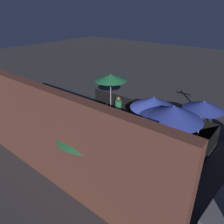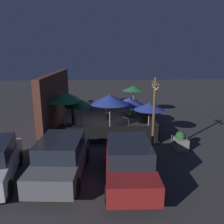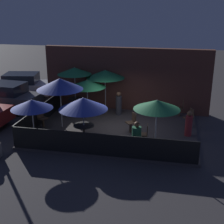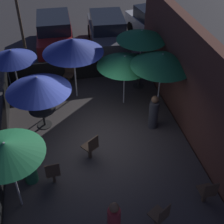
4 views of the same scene
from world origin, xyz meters
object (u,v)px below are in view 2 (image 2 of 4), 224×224
(light_post, at_px, (154,114))
(parked_car_0, at_px, (129,161))
(dining_table_0, at_px, (65,128))
(patio_chair_1, at_px, (122,110))
(patio_umbrella_3, at_px, (149,106))
(patio_chair_0, at_px, (91,105))
(patio_chair_3, at_px, (74,106))
(patio_umbrella_1, at_px, (129,101))
(planter_box, at_px, (180,141))
(dining_table_1, at_px, (129,118))
(patio_umbrella_2, at_px, (110,99))
(parked_car_1, at_px, (61,157))
(patio_umbrella_6, at_px, (134,88))
(patron_0, at_px, (105,105))
(patron_2, at_px, (74,116))
(patio_umbrella_0, at_px, (63,99))
(patron_1, at_px, (131,110))
(patio_umbrella_4, at_px, (81,103))
(patio_chair_4, at_px, (114,133))
(patio_umbrella_5, at_px, (64,96))
(patio_chair_2, at_px, (107,112))

(light_post, xyz_separation_m, parked_car_0, (-1.97, 1.40, -1.29))
(dining_table_0, height_order, patio_chair_1, patio_chair_1)
(patio_umbrella_3, height_order, patio_chair_1, patio_umbrella_3)
(patio_umbrella_3, xyz_separation_m, dining_table_0, (0.32, 4.79, -1.29))
(patio_chair_0, relative_size, patio_chair_3, 1.00)
(patio_umbrella_1, relative_size, patio_chair_1, 2.35)
(planter_box, bearing_deg, dining_table_1, 33.17)
(patio_umbrella_1, height_order, patio_umbrella_2, patio_umbrella_2)
(patio_umbrella_3, xyz_separation_m, parked_car_0, (-4.29, 1.73, -1.13))
(parked_car_1, bearing_deg, patio_umbrella_1, -26.49)
(patio_umbrella_6, xyz_separation_m, patron_0, (1.38, 2.27, -1.59))
(patio_umbrella_1, bearing_deg, patron_2, 76.47)
(patio_umbrella_3, relative_size, patron_0, 1.70)
(patio_chair_1, height_order, patio_chair_3, patio_chair_3)
(patio_umbrella_0, height_order, light_post, light_post)
(patio_chair_3, xyz_separation_m, patron_1, (-1.82, -4.59, 0.06))
(patio_umbrella_2, distance_m, patio_chair_1, 4.71)
(patio_umbrella_4, bearing_deg, patio_chair_0, -4.46)
(patio_chair_1, relative_size, patron_1, 0.72)
(patio_umbrella_4, distance_m, patio_chair_4, 2.95)
(patio_umbrella_1, relative_size, patron_2, 1.65)
(patio_umbrella_5, xyz_separation_m, patio_chair_2, (1.91, -2.80, -1.62))
(patron_2, relative_size, parked_car_0, 0.31)
(patio_chair_4, bearing_deg, patio_umbrella_5, 74.35)
(patio_chair_2, bearing_deg, patio_umbrella_0, -70.27)
(planter_box, bearing_deg, patio_chair_4, 75.31)
(patio_umbrella_6, relative_size, patron_1, 1.84)
(patio_umbrella_6, relative_size, planter_box, 2.41)
(patio_chair_3, distance_m, light_post, 9.83)
(patio_chair_2, distance_m, parked_car_1, 8.01)
(patron_1, height_order, parked_car_1, parked_car_1)
(patron_2, distance_m, planter_box, 7.33)
(patron_2, bearing_deg, patio_umbrella_0, 174.91)
(patio_umbrella_4, xyz_separation_m, light_post, (-3.61, -3.59, 0.17))
(patio_chair_0, relative_size, light_post, 0.24)
(patio_umbrella_6, bearing_deg, patron_2, 117.28)
(dining_table_0, relative_size, patio_chair_1, 0.92)
(dining_table_1, relative_size, patio_chair_3, 1.00)
(patio_umbrella_6, relative_size, dining_table_1, 2.53)
(patio_umbrella_3, height_order, parked_car_1, patio_umbrella_3)
(light_post, height_order, parked_car_0, light_post)
(patio_chair_1, distance_m, light_post, 7.18)
(patio_umbrella_6, xyz_separation_m, planter_box, (-6.61, -1.44, -1.84))
(patron_1, bearing_deg, patio_chair_2, -13.65)
(patio_umbrella_1, xyz_separation_m, patio_umbrella_4, (-0.69, 3.06, 0.09))
(patio_umbrella_1, xyz_separation_m, light_post, (-4.30, -0.53, 0.27))
(patio_chair_2, distance_m, parked_car_0, 8.24)
(patio_umbrella_0, relative_size, patio_umbrella_5, 1.05)
(patron_1, xyz_separation_m, planter_box, (-5.82, -1.73, -0.26))
(patio_chair_2, xyz_separation_m, patio_chair_3, (2.28, 2.74, -0.02))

